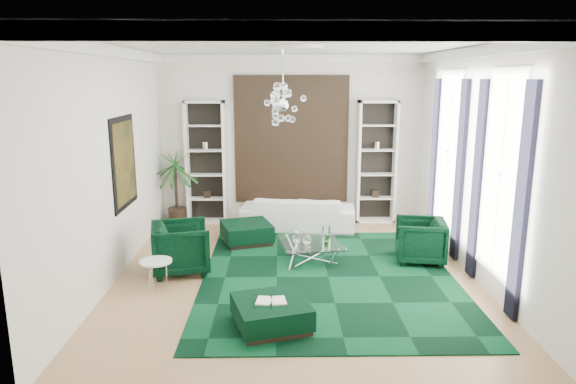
{
  "coord_description": "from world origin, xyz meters",
  "views": [
    {
      "loc": [
        -0.27,
        -8.26,
        3.3
      ],
      "look_at": [
        -0.13,
        0.5,
        1.33
      ],
      "focal_mm": 32.0,
      "sensor_mm": 36.0,
      "label": 1
    }
  ],
  "objects_px": {
    "ottoman_side": "(247,233)",
    "ottoman_front": "(271,314)",
    "armchair_right": "(420,240)",
    "side_table": "(157,276)",
    "armchair_left": "(181,248)",
    "palm": "(175,176)",
    "sofa": "(298,213)",
    "coffee_table": "(311,252)"
  },
  "relations": [
    {
      "from": "coffee_table",
      "to": "ottoman_side",
      "type": "xyz_separation_m",
      "value": [
        -1.24,
        1.12,
        0.02
      ]
    },
    {
      "from": "armchair_right",
      "to": "coffee_table",
      "type": "height_order",
      "value": "armchair_right"
    },
    {
      "from": "armchair_left",
      "to": "coffee_table",
      "type": "height_order",
      "value": "armchair_left"
    },
    {
      "from": "armchair_left",
      "to": "sofa",
      "type": "bearing_deg",
      "value": -52.33
    },
    {
      "from": "ottoman_front",
      "to": "palm",
      "type": "relative_size",
      "value": 0.42
    },
    {
      "from": "sofa",
      "to": "coffee_table",
      "type": "xyz_separation_m",
      "value": [
        0.16,
        -2.11,
        -0.18
      ]
    },
    {
      "from": "armchair_left",
      "to": "ottoman_front",
      "type": "bearing_deg",
      "value": -155.41
    },
    {
      "from": "armchair_left",
      "to": "ottoman_side",
      "type": "xyz_separation_m",
      "value": [
        1.03,
        1.57,
        -0.23
      ]
    },
    {
      "from": "ottoman_side",
      "to": "side_table",
      "type": "xyz_separation_m",
      "value": [
        -1.27,
        -2.36,
        0.03
      ]
    },
    {
      "from": "palm",
      "to": "ottoman_side",
      "type": "bearing_deg",
      "value": -40.19
    },
    {
      "from": "sofa",
      "to": "ottoman_side",
      "type": "xyz_separation_m",
      "value": [
        -1.08,
        -1.0,
        -0.16
      ]
    },
    {
      "from": "side_table",
      "to": "sofa",
      "type": "bearing_deg",
      "value": 55.02
    },
    {
      "from": "armchair_left",
      "to": "coffee_table",
      "type": "distance_m",
      "value": 2.33
    },
    {
      "from": "armchair_right",
      "to": "side_table",
      "type": "relative_size",
      "value": 1.75
    },
    {
      "from": "sofa",
      "to": "palm",
      "type": "distance_m",
      "value": 2.89
    },
    {
      "from": "armchair_right",
      "to": "palm",
      "type": "xyz_separation_m",
      "value": [
        -4.91,
        2.55,
        0.73
      ]
    },
    {
      "from": "side_table",
      "to": "palm",
      "type": "bearing_deg",
      "value": 96.17
    },
    {
      "from": "ottoman_side",
      "to": "palm",
      "type": "height_order",
      "value": "palm"
    },
    {
      "from": "coffee_table",
      "to": "ottoman_front",
      "type": "bearing_deg",
      "value": -105.33
    },
    {
      "from": "armchair_right",
      "to": "sofa",
      "type": "bearing_deg",
      "value": -124.98
    },
    {
      "from": "sofa",
      "to": "ottoman_side",
      "type": "bearing_deg",
      "value": 49.16
    },
    {
      "from": "armchair_left",
      "to": "armchair_right",
      "type": "distance_m",
      "value": 4.28
    },
    {
      "from": "armchair_left",
      "to": "palm",
      "type": "xyz_separation_m",
      "value": [
        -0.65,
        2.99,
        0.69
      ]
    },
    {
      "from": "sofa",
      "to": "coffee_table",
      "type": "relative_size",
      "value": 2.32
    },
    {
      "from": "sofa",
      "to": "coffee_table",
      "type": "bearing_deg",
      "value": 100.93
    },
    {
      "from": "ottoman_side",
      "to": "palm",
      "type": "distance_m",
      "value": 2.38
    },
    {
      "from": "armchair_right",
      "to": "coffee_table",
      "type": "xyz_separation_m",
      "value": [
        -1.98,
        0.01,
        -0.21
      ]
    },
    {
      "from": "armchair_right",
      "to": "side_table",
      "type": "xyz_separation_m",
      "value": [
        -4.5,
        -1.23,
        -0.16
      ]
    },
    {
      "from": "sofa",
      "to": "side_table",
      "type": "bearing_deg",
      "value": 61.5
    },
    {
      "from": "ottoman_side",
      "to": "side_table",
      "type": "distance_m",
      "value": 2.68
    },
    {
      "from": "coffee_table",
      "to": "side_table",
      "type": "bearing_deg",
      "value": -153.65
    },
    {
      "from": "armchair_left",
      "to": "coffee_table",
      "type": "relative_size",
      "value": 0.9
    },
    {
      "from": "coffee_table",
      "to": "armchair_left",
      "type": "bearing_deg",
      "value": -168.61
    },
    {
      "from": "sofa",
      "to": "armchair_right",
      "type": "xyz_separation_m",
      "value": [
        2.15,
        -2.13,
        0.04
      ]
    },
    {
      "from": "sofa",
      "to": "ottoman_front",
      "type": "distance_m",
      "value": 4.66
    },
    {
      "from": "coffee_table",
      "to": "ottoman_side",
      "type": "bearing_deg",
      "value": 138.09
    },
    {
      "from": "sofa",
      "to": "coffee_table",
      "type": "distance_m",
      "value": 2.13
    },
    {
      "from": "armchair_right",
      "to": "palm",
      "type": "height_order",
      "value": "palm"
    },
    {
      "from": "coffee_table",
      "to": "ottoman_side",
      "type": "relative_size",
      "value": 1.15
    },
    {
      "from": "sofa",
      "to": "palm",
      "type": "relative_size",
      "value": 1.1
    },
    {
      "from": "ottoman_side",
      "to": "ottoman_front",
      "type": "relative_size",
      "value": 0.99
    },
    {
      "from": "sofa",
      "to": "coffee_table",
      "type": "height_order",
      "value": "sofa"
    }
  ]
}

